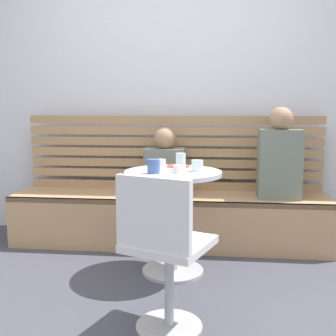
{
  "coord_description": "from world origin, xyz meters",
  "views": [
    {
      "loc": [
        0.35,
        -2.2,
        1.17
      ],
      "look_at": [
        0.04,
        0.66,
        0.75
      ],
      "focal_mm": 43.5,
      "sensor_mm": 36.0,
      "label": 1
    }
  ],
  "objects_px": {
    "person_adult": "(280,158)",
    "cup_ceramic_white": "(160,164)",
    "cup_glass_tall": "(181,161)",
    "cup_mug_blue": "(154,166)",
    "cup_espresso_small": "(178,169)",
    "plate_small": "(178,166)",
    "cup_glass_short": "(197,166)",
    "booth_bench": "(170,219)",
    "cafe_table": "(173,202)",
    "white_chair": "(163,248)",
    "person_child_left": "(165,165)"
  },
  "relations": [
    {
      "from": "booth_bench",
      "to": "cup_glass_tall",
      "type": "height_order",
      "value": "cup_glass_tall"
    },
    {
      "from": "cup_glass_short",
      "to": "cup_glass_tall",
      "type": "height_order",
      "value": "cup_glass_tall"
    },
    {
      "from": "person_adult",
      "to": "cup_ceramic_white",
      "type": "distance_m",
      "value": 1.04
    },
    {
      "from": "white_chair",
      "to": "cup_mug_blue",
      "type": "distance_m",
      "value": 0.78
    },
    {
      "from": "cup_glass_tall",
      "to": "cup_ceramic_white",
      "type": "xyz_separation_m",
      "value": [
        -0.15,
        0.03,
        -0.03
      ]
    },
    {
      "from": "person_child_left",
      "to": "cup_mug_blue",
      "type": "bearing_deg",
      "value": -89.11
    },
    {
      "from": "white_chair",
      "to": "cup_ceramic_white",
      "type": "xyz_separation_m",
      "value": [
        -0.13,
        0.9,
        0.31
      ]
    },
    {
      "from": "white_chair",
      "to": "person_child_left",
      "type": "xyz_separation_m",
      "value": [
        -0.16,
        1.46,
        0.23
      ]
    },
    {
      "from": "person_child_left",
      "to": "plate_small",
      "type": "bearing_deg",
      "value": -71.29
    },
    {
      "from": "cafe_table",
      "to": "cup_mug_blue",
      "type": "relative_size",
      "value": 7.79
    },
    {
      "from": "person_child_left",
      "to": "cup_ceramic_white",
      "type": "height_order",
      "value": "person_child_left"
    },
    {
      "from": "person_adult",
      "to": "cup_glass_tall",
      "type": "distance_m",
      "value": 0.93
    },
    {
      "from": "booth_bench",
      "to": "person_child_left",
      "type": "bearing_deg",
      "value": 138.72
    },
    {
      "from": "cafe_table",
      "to": "booth_bench",
      "type": "bearing_deg",
      "value": 97.91
    },
    {
      "from": "booth_bench",
      "to": "white_chair",
      "type": "bearing_deg",
      "value": -85.37
    },
    {
      "from": "cup_espresso_small",
      "to": "plate_small",
      "type": "height_order",
      "value": "cup_espresso_small"
    },
    {
      "from": "plate_small",
      "to": "person_child_left",
      "type": "bearing_deg",
      "value": 108.71
    },
    {
      "from": "cup_glass_tall",
      "to": "cup_mug_blue",
      "type": "height_order",
      "value": "cup_glass_tall"
    },
    {
      "from": "person_adult",
      "to": "cup_espresso_small",
      "type": "height_order",
      "value": "person_adult"
    },
    {
      "from": "booth_bench",
      "to": "cup_glass_tall",
      "type": "relative_size",
      "value": 22.5
    },
    {
      "from": "cafe_table",
      "to": "cup_glass_tall",
      "type": "height_order",
      "value": "cup_glass_tall"
    },
    {
      "from": "cafe_table",
      "to": "cup_glass_short",
      "type": "height_order",
      "value": "cup_glass_short"
    },
    {
      "from": "booth_bench",
      "to": "cup_espresso_small",
      "type": "bearing_deg",
      "value": -79.88
    },
    {
      "from": "white_chair",
      "to": "cup_glass_tall",
      "type": "relative_size",
      "value": 7.08
    },
    {
      "from": "person_adult",
      "to": "plate_small",
      "type": "bearing_deg",
      "value": -154.71
    },
    {
      "from": "person_child_left",
      "to": "cup_ceramic_white",
      "type": "bearing_deg",
      "value": -86.86
    },
    {
      "from": "person_child_left",
      "to": "cup_mug_blue",
      "type": "distance_m",
      "value": 0.77
    },
    {
      "from": "booth_bench",
      "to": "white_chair",
      "type": "height_order",
      "value": "white_chair"
    },
    {
      "from": "person_adult",
      "to": "cup_ceramic_white",
      "type": "height_order",
      "value": "person_adult"
    },
    {
      "from": "cup_glass_tall",
      "to": "cup_ceramic_white",
      "type": "distance_m",
      "value": 0.15
    },
    {
      "from": "white_chair",
      "to": "person_child_left",
      "type": "height_order",
      "value": "person_child_left"
    },
    {
      "from": "booth_bench",
      "to": "cafe_table",
      "type": "distance_m",
      "value": 0.69
    },
    {
      "from": "booth_bench",
      "to": "cup_mug_blue",
      "type": "distance_m",
      "value": 0.92
    },
    {
      "from": "person_adult",
      "to": "person_child_left",
      "type": "distance_m",
      "value": 0.96
    },
    {
      "from": "person_child_left",
      "to": "cup_espresso_small",
      "type": "bearing_deg",
      "value": -76.96
    },
    {
      "from": "booth_bench",
      "to": "cup_mug_blue",
      "type": "bearing_deg",
      "value": -92.73
    },
    {
      "from": "plate_small",
      "to": "cup_espresso_small",
      "type": "bearing_deg",
      "value": -86.1
    },
    {
      "from": "cup_ceramic_white",
      "to": "cafe_table",
      "type": "bearing_deg",
      "value": -41.16
    },
    {
      "from": "person_child_left",
      "to": "plate_small",
      "type": "height_order",
      "value": "person_child_left"
    },
    {
      "from": "booth_bench",
      "to": "plate_small",
      "type": "distance_m",
      "value": 0.67
    },
    {
      "from": "cup_glass_short",
      "to": "plate_small",
      "type": "height_order",
      "value": "cup_glass_short"
    },
    {
      "from": "cafe_table",
      "to": "plate_small",
      "type": "height_order",
      "value": "plate_small"
    },
    {
      "from": "cup_glass_tall",
      "to": "cup_mug_blue",
      "type": "relative_size",
      "value": 1.26
    },
    {
      "from": "cup_mug_blue",
      "to": "cup_ceramic_white",
      "type": "distance_m",
      "value": 0.21
    },
    {
      "from": "person_adult",
      "to": "cup_espresso_small",
      "type": "relative_size",
      "value": 13.32
    },
    {
      "from": "person_child_left",
      "to": "cup_glass_tall",
      "type": "height_order",
      "value": "person_child_left"
    },
    {
      "from": "cafe_table",
      "to": "white_chair",
      "type": "distance_m",
      "value": 0.81
    },
    {
      "from": "cup_glass_short",
      "to": "plate_small",
      "type": "relative_size",
      "value": 0.47
    },
    {
      "from": "white_chair",
      "to": "cup_glass_short",
      "type": "distance_m",
      "value": 0.88
    },
    {
      "from": "person_child_left",
      "to": "cup_mug_blue",
      "type": "xyz_separation_m",
      "value": [
        0.01,
        -0.77,
        0.1
      ]
    }
  ]
}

